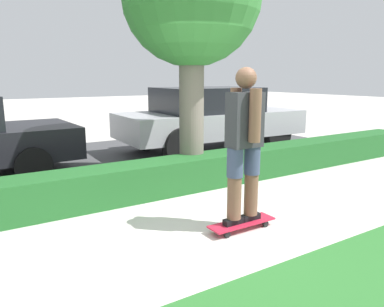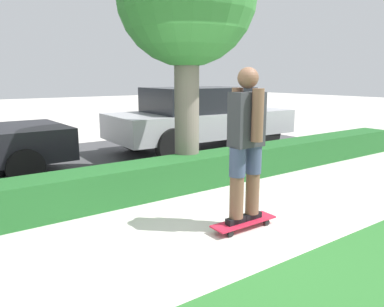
# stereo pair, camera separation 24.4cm
# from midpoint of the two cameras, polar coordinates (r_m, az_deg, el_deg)

# --- Properties ---
(ground_plane) EXTENTS (60.00, 60.00, 0.00)m
(ground_plane) POSITION_cam_midpoint_polar(r_m,az_deg,el_deg) (4.46, 1.40, -11.77)
(ground_plane) COLOR beige
(street_asphalt) EXTENTS (12.82, 5.00, 0.01)m
(street_asphalt) POSITION_cam_midpoint_polar(r_m,az_deg,el_deg) (8.07, -16.78, -1.55)
(street_asphalt) COLOR #474749
(street_asphalt) RESTS_ON ground_plane
(hedge_row) EXTENTS (12.82, 0.60, 0.52)m
(hedge_row) POSITION_cam_midpoint_polar(r_m,az_deg,el_deg) (5.67, -8.35, -4.00)
(hedge_row) COLOR #236028
(hedge_row) RESTS_ON ground_plane
(skateboard) EXTENTS (0.85, 0.24, 0.09)m
(skateboard) POSITION_cam_midpoint_polar(r_m,az_deg,el_deg) (4.54, 6.35, -10.38)
(skateboard) COLOR red
(skateboard) RESTS_ON ground_plane
(skater_person) EXTENTS (0.51, 0.46, 1.78)m
(skater_person) POSITION_cam_midpoint_polar(r_m,az_deg,el_deg) (4.27, 6.64, 1.78)
(skater_person) COLOR black
(skater_person) RESTS_ON skateboard
(parked_car_middle) EXTENTS (4.57, 2.02, 1.52)m
(parked_car_middle) POSITION_cam_midpoint_polar(r_m,az_deg,el_deg) (9.13, 0.55, 5.57)
(parked_car_middle) COLOR #B7B7BC
(parked_car_middle) RESTS_ON ground_plane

